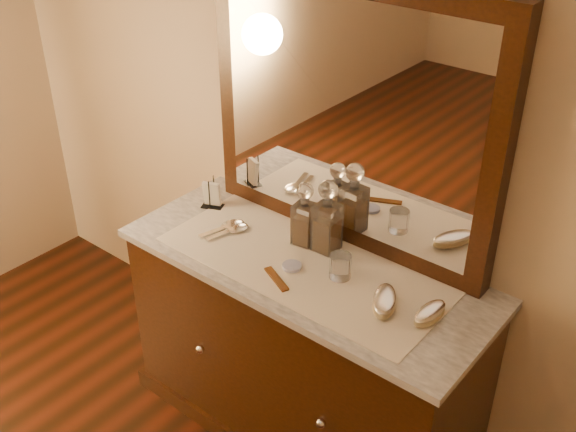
% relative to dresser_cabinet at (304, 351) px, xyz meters
% --- Properties ---
extents(dresser_cabinet, '(1.40, 0.55, 0.82)m').
position_rel_dresser_cabinet_xyz_m(dresser_cabinet, '(0.00, 0.00, 0.00)').
color(dresser_cabinet, black).
rests_on(dresser_cabinet, floor).
extents(dresser_plinth, '(1.46, 0.59, 0.08)m').
position_rel_dresser_cabinet_xyz_m(dresser_plinth, '(0.00, 0.00, -0.37)').
color(dresser_plinth, black).
rests_on(dresser_plinth, floor).
extents(knob_left, '(0.04, 0.04, 0.04)m').
position_rel_dresser_cabinet_xyz_m(knob_left, '(-0.30, -0.28, 0.04)').
color(knob_left, silver).
rests_on(knob_left, dresser_cabinet).
extents(knob_right, '(0.04, 0.04, 0.04)m').
position_rel_dresser_cabinet_xyz_m(knob_right, '(0.30, -0.28, 0.04)').
color(knob_right, silver).
rests_on(knob_right, dresser_cabinet).
extents(marble_top, '(1.44, 0.59, 0.03)m').
position_rel_dresser_cabinet_xyz_m(marble_top, '(0.00, 0.00, 0.42)').
color(marble_top, silver).
rests_on(marble_top, dresser_cabinet).
extents(mirror_frame, '(1.20, 0.08, 1.00)m').
position_rel_dresser_cabinet_xyz_m(mirror_frame, '(0.00, 0.25, 0.94)').
color(mirror_frame, black).
rests_on(mirror_frame, marble_top).
extents(mirror_glass, '(1.06, 0.01, 0.86)m').
position_rel_dresser_cabinet_xyz_m(mirror_glass, '(0.00, 0.21, 0.94)').
color(mirror_glass, white).
rests_on(mirror_glass, marble_top).
extents(lace_runner, '(1.10, 0.45, 0.00)m').
position_rel_dresser_cabinet_xyz_m(lace_runner, '(0.00, -0.02, 0.44)').
color(lace_runner, silver).
rests_on(lace_runner, marble_top).
extents(pin_dish, '(0.08, 0.08, 0.01)m').
position_rel_dresser_cabinet_xyz_m(pin_dish, '(-0.01, -0.06, 0.45)').
color(pin_dish, white).
rests_on(pin_dish, lace_runner).
extents(comb, '(0.15, 0.09, 0.01)m').
position_rel_dresser_cabinet_xyz_m(comb, '(-0.01, -0.15, 0.45)').
color(comb, brown).
rests_on(comb, lace_runner).
extents(napkin_rack, '(0.10, 0.08, 0.13)m').
position_rel_dresser_cabinet_xyz_m(napkin_rack, '(-0.55, 0.08, 0.49)').
color(napkin_rack, black).
rests_on(napkin_rack, marble_top).
extents(decanter_left, '(0.09, 0.09, 0.26)m').
position_rel_dresser_cabinet_xyz_m(decanter_left, '(-0.08, 0.10, 0.54)').
color(decanter_left, brown).
rests_on(decanter_left, lace_runner).
extents(decanter_right, '(0.09, 0.09, 0.30)m').
position_rel_dresser_cabinet_xyz_m(decanter_right, '(0.01, 0.12, 0.56)').
color(decanter_right, brown).
rests_on(decanter_right, lace_runner).
extents(brush_near, '(0.15, 0.19, 0.05)m').
position_rel_dresser_cabinet_xyz_m(brush_near, '(0.37, -0.04, 0.47)').
color(brush_near, tan).
rests_on(brush_near, lace_runner).
extents(brush_far, '(0.08, 0.16, 0.04)m').
position_rel_dresser_cabinet_xyz_m(brush_far, '(0.52, 0.00, 0.47)').
color(brush_far, tan).
rests_on(brush_far, lace_runner).
extents(hand_mirror_outer, '(0.10, 0.21, 0.02)m').
position_rel_dresser_cabinet_xyz_m(hand_mirror_outer, '(-0.38, -0.01, 0.45)').
color(hand_mirror_outer, silver).
rests_on(hand_mirror_outer, lace_runner).
extents(hand_mirror_inner, '(0.09, 0.20, 0.02)m').
position_rel_dresser_cabinet_xyz_m(hand_mirror_inner, '(-0.35, -0.01, 0.45)').
color(hand_mirror_inner, silver).
rests_on(hand_mirror_inner, lace_runner).
extents(tumblers, '(0.08, 0.08, 0.09)m').
position_rel_dresser_cabinet_xyz_m(tumblers, '(0.15, 0.01, 0.49)').
color(tumblers, white).
rests_on(tumblers, lace_runner).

